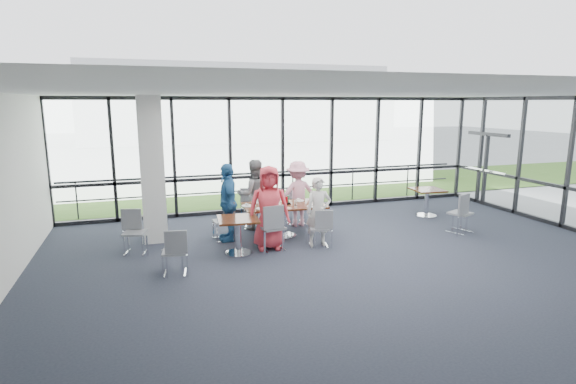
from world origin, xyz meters
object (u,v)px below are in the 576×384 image
object	(u,v)px
chair_main_nr	(319,228)
chair_spare_la	(174,252)
diner_far_right	(298,194)
diner_end	(228,202)
main_table	(284,210)
chair_main_fr	(296,207)
chair_main_fl	(254,209)
chair_main_nl	(272,227)
diner_far_left	(254,195)
structural_column	(152,170)
chair_spare_lb	(135,233)
diner_near_left	(269,208)
chair_main_end	(223,221)
diner_near_right	(318,212)
chair_spare_r	(460,213)
side_table_left	(238,224)
side_table_right	(427,194)

from	to	relation	value
chair_main_nr	chair_spare_la	xyz separation A→B (m)	(-3.06, -0.66, 0.01)
diner_far_right	diner_end	world-z (taller)	diner_end
main_table	chair_main_fr	bearing A→B (deg)	60.03
main_table	diner_end	size ratio (longest dim) A/B	1.10
diner_far_right	chair_main_fl	xyz separation A→B (m)	(-1.09, 0.15, -0.35)
chair_main_nl	chair_main_fr	bearing A→B (deg)	49.88
diner_far_left	main_table	bearing A→B (deg)	122.27
chair_main_fl	chair_spare_la	world-z (taller)	chair_main_fl
structural_column	chair_main_nl	size ratio (longest dim) A/B	3.32
diner_end	chair_main_fr	distance (m)	2.09
chair_main_fr	chair_spare_lb	world-z (taller)	chair_main_fr
diner_near_left	diner_end	bearing A→B (deg)	140.29
structural_column	chair_main_end	distance (m)	1.91
diner_near_right	diner_end	xyz separation A→B (m)	(-1.77, 0.98, 0.12)
chair_main_end	chair_spare_r	world-z (taller)	chair_spare_r
structural_column	chair_spare_r	distance (m)	7.15
structural_column	chair_spare_r	world-z (taller)	structural_column
diner_far_left	chair_main_nl	xyz separation A→B (m)	(-0.02, -1.66, -0.37)
chair_main_fl	side_table_left	bearing A→B (deg)	83.34
chair_main_nr	chair_main_fr	world-z (taller)	chair_main_fr
chair_main_nr	chair_main_fl	bearing A→B (deg)	130.65
chair_spare_lb	diner_far_right	bearing A→B (deg)	-151.22
side_table_left	side_table_right	xyz separation A→B (m)	(5.50, 1.48, -0.01)
diner_near_right	chair_main_fl	distance (m)	2.06
chair_spare_lb	side_table_right	bearing A→B (deg)	-159.30
diner_far_right	chair_main_fl	bearing A→B (deg)	-9.90
chair_main_nl	chair_spare_la	size ratio (longest dim) A/B	1.15
diner_far_left	chair_main_end	bearing A→B (deg)	38.52
chair_main_fl	chair_spare_lb	distance (m)	2.98
diner_far_left	diner_far_right	size ratio (longest dim) A/B	1.04
chair_main_nl	chair_spare_r	size ratio (longest dim) A/B	1.02
side_table_right	diner_far_right	size ratio (longest dim) A/B	0.52
structural_column	diner_far_right	bearing A→B (deg)	3.11
diner_far_left	chair_main_nl	distance (m)	1.70
diner_far_right	chair_spare_lb	bearing A→B (deg)	12.12
main_table	chair_spare_la	bearing A→B (deg)	-144.30
diner_near_left	diner_far_right	xyz separation A→B (m)	(1.16, 1.50, -0.07)
structural_column	diner_near_left	size ratio (longest dim) A/B	1.81
chair_spare_r	side_table_left	bearing A→B (deg)	155.79
side_table_right	chair_main_fr	xyz separation A→B (m)	(-3.64, 0.34, -0.17)
structural_column	chair_main_nr	size ratio (longest dim) A/B	3.95
diner_end	chair_spare_r	size ratio (longest dim) A/B	1.85
diner_far_right	chair_main_end	size ratio (longest dim) A/B	1.87
chair_main_fr	chair_spare_r	world-z (taller)	chair_spare_r
diner_near_left	diner_far_left	bearing A→B (deg)	98.27
chair_main_nr	chair_spare_lb	bearing A→B (deg)	-178.22
chair_main_end	chair_spare_la	bearing A→B (deg)	-38.19
diner_end	chair_main_nr	distance (m)	2.10
diner_far_left	chair_main_fr	world-z (taller)	diner_far_left
diner_far_left	chair_spare_la	xyz separation A→B (m)	(-2.07, -2.44, -0.43)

